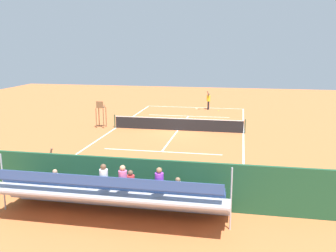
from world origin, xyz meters
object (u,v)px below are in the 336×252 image
Objects in this scene: tennis_net at (178,124)px; bleacher_stand at (114,195)px; courtside_bench at (201,190)px; equipment_bag at (166,197)px; tennis_player at (208,100)px; tennis_ball_near at (218,111)px; umpire_chair at (101,111)px; line_judge at (50,169)px; tennis_racket at (197,109)px.

bleacher_stand is at bearing 90.34° from tennis_net.
courtside_bench is 2.00× the size of equipment_bag.
tennis_net is at bearing -82.72° from equipment_bag.
tennis_player reaches higher than equipment_bag.
equipment_bag is 13.64× the size of tennis_ball_near.
line_judge is (-2.46, 13.04, -0.30)m from umpire_chair.
courtside_bench reaches higher than equipment_bag.
tennis_ball_near is (-0.84, -22.69, -0.15)m from equipment_bag.
courtside_bench is at bearing 125.55° from umpire_chair.
tennis_ball_near is (-8.75, -9.41, -1.28)m from umpire_chair.
tennis_ball_near reaches higher than tennis_racket.
tennis_player is at bearing -102.70° from line_judge.
equipment_bag is 0.47× the size of line_judge.
tennis_net reaches higher than courtside_bench.
umpire_chair is 13.27m from line_judge.
tennis_ball_near is 0.03× the size of line_judge.
tennis_net is 11.44× the size of equipment_bag.
tennis_player is 1.62m from tennis_ball_near.
tennis_net is 13.51m from equipment_bag.
umpire_chair is 15.50m from equipment_bag.
tennis_net is 15.37m from bleacher_stand.
line_judge reaches higher than tennis_racket.
equipment_bag is at bearing -129.58° from bleacher_stand.
umpire_chair reaches higher than tennis_net.
tennis_racket is 23.64m from line_judge.
tennis_racket is (-0.31, -10.11, -0.49)m from tennis_net.
bleacher_stand is 4.70× the size of line_judge.
tennis_net is at bearing -76.45° from courtside_bench.
line_judge is at bearing 74.35° from tennis_ball_near.
tennis_racket is (-0.21, -25.47, -0.93)m from bleacher_stand.
equipment_bag is at bearing 93.42° from tennis_racket.
tennis_racket is at bearing -91.74° from tennis_net.
tennis_net is at bearing 74.62° from tennis_ball_near.
tennis_racket is at bearing -82.95° from courtside_bench.
bleacher_stand is 2.65m from equipment_bag.
tennis_player and line_judge have the same top height.
tennis_racket is at bearing -4.82° from tennis_player.
umpire_chair is at bearing 57.55° from tennis_racket.
bleacher_stand reaches higher than umpire_chair.
tennis_net is 156.06× the size of tennis_ball_near.
courtside_bench is 23.35m from tennis_player.
tennis_player is 1.00× the size of line_judge.
bleacher_stand is at bearing 50.42° from equipment_bag.
umpire_chair is at bearing 47.06° from tennis_ball_near.
tennis_player is at bearing -89.45° from equipment_bag.
umpire_chair is 1.11× the size of line_judge.
courtside_bench is (-3.20, 13.27, 0.06)m from tennis_net.
tennis_ball_near is (-1.07, 0.73, -0.98)m from tennis_player.
tennis_player is (1.71, -23.29, 0.46)m from courtside_bench.
tennis_player is (0.23, -23.41, 0.84)m from equipment_bag.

